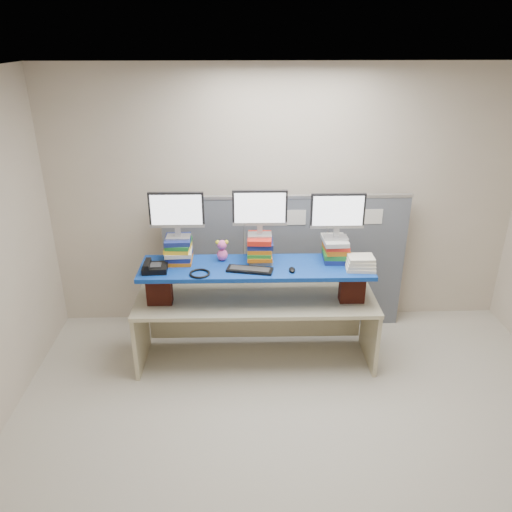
{
  "coord_description": "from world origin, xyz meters",
  "views": [
    {
      "loc": [
        -0.49,
        -3.08,
        3.04
      ],
      "look_at": [
        -0.34,
        1.11,
        1.16
      ],
      "focal_mm": 35.0,
      "sensor_mm": 36.0,
      "label": 1
    }
  ],
  "objects_px": {
    "monitor_right": "(338,213)",
    "keyboard": "(250,270)",
    "desk": "(256,312)",
    "monitor_center": "(260,210)",
    "monitor_left": "(177,212)",
    "desk_phone": "(154,267)",
    "blue_board": "(256,268)"
  },
  "relations": [
    {
      "from": "monitor_center",
      "to": "monitor_left",
      "type": "bearing_deg",
      "value": 180.0
    },
    {
      "from": "desk",
      "to": "keyboard",
      "type": "height_order",
      "value": "keyboard"
    },
    {
      "from": "monitor_center",
      "to": "desk_phone",
      "type": "relative_size",
      "value": 2.2
    },
    {
      "from": "blue_board",
      "to": "monitor_center",
      "type": "bearing_deg",
      "value": 72.36
    },
    {
      "from": "monitor_right",
      "to": "blue_board",
      "type": "bearing_deg",
      "value": -171.05
    },
    {
      "from": "monitor_left",
      "to": "monitor_center",
      "type": "distance_m",
      "value": 0.76
    },
    {
      "from": "blue_board",
      "to": "monitor_right",
      "type": "xyz_separation_m",
      "value": [
        0.75,
        0.11,
        0.49
      ]
    },
    {
      "from": "blue_board",
      "to": "monitor_right",
      "type": "height_order",
      "value": "monitor_right"
    },
    {
      "from": "monitor_left",
      "to": "keyboard",
      "type": "xyz_separation_m",
      "value": [
        0.66,
        -0.24,
        -0.48
      ]
    },
    {
      "from": "monitor_left",
      "to": "blue_board",
      "type": "bearing_deg",
      "value": -9.34
    },
    {
      "from": "desk",
      "to": "keyboard",
      "type": "xyz_separation_m",
      "value": [
        -0.06,
        -0.11,
        0.51
      ]
    },
    {
      "from": "desk",
      "to": "desk_phone",
      "type": "distance_m",
      "value": 1.07
    },
    {
      "from": "desk",
      "to": "monitor_center",
      "type": "bearing_deg",
      "value": 72.36
    },
    {
      "from": "blue_board",
      "to": "monitor_center",
      "type": "distance_m",
      "value": 0.54
    },
    {
      "from": "desk_phone",
      "to": "blue_board",
      "type": "bearing_deg",
      "value": 2.43
    },
    {
      "from": "desk",
      "to": "monitor_center",
      "type": "distance_m",
      "value": 1.01
    },
    {
      "from": "monitor_left",
      "to": "keyboard",
      "type": "distance_m",
      "value": 0.85
    },
    {
      "from": "desk",
      "to": "monitor_left",
      "type": "relative_size",
      "value": 4.62
    },
    {
      "from": "desk_phone",
      "to": "desk",
      "type": "bearing_deg",
      "value": 2.43
    },
    {
      "from": "desk",
      "to": "keyboard",
      "type": "bearing_deg",
      "value": -118.18
    },
    {
      "from": "monitor_right",
      "to": "keyboard",
      "type": "distance_m",
      "value": 0.96
    },
    {
      "from": "keyboard",
      "to": "desk",
      "type": "bearing_deg",
      "value": 73.58
    },
    {
      "from": "blue_board",
      "to": "monitor_left",
      "type": "bearing_deg",
      "value": 170.66
    },
    {
      "from": "desk",
      "to": "monitor_right",
      "type": "height_order",
      "value": "monitor_right"
    },
    {
      "from": "blue_board",
      "to": "desk",
      "type": "bearing_deg",
      "value": 0.0
    },
    {
      "from": "keyboard",
      "to": "monitor_center",
      "type": "bearing_deg",
      "value": 78.84
    },
    {
      "from": "monitor_right",
      "to": "desk_phone",
      "type": "bearing_deg",
      "value": -173.0
    },
    {
      "from": "monitor_right",
      "to": "desk_phone",
      "type": "xyz_separation_m",
      "value": [
        -1.68,
        -0.18,
        -0.43
      ]
    },
    {
      "from": "desk",
      "to": "desk_phone",
      "type": "xyz_separation_m",
      "value": [
        -0.93,
        -0.07,
        0.53
      ]
    },
    {
      "from": "monitor_left",
      "to": "monitor_center",
      "type": "height_order",
      "value": "monitor_center"
    },
    {
      "from": "monitor_center",
      "to": "keyboard",
      "type": "xyz_separation_m",
      "value": [
        -0.1,
        -0.23,
        -0.49
      ]
    },
    {
      "from": "desk_phone",
      "to": "keyboard",
      "type": "bearing_deg",
      "value": -4.45
    }
  ]
}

